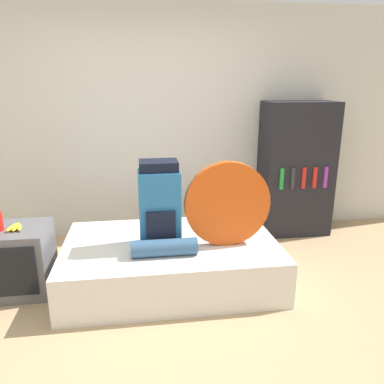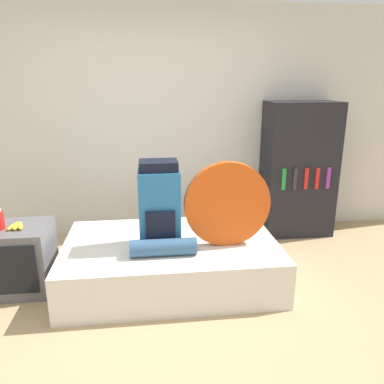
{
  "view_description": "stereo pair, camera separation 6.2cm",
  "coord_description": "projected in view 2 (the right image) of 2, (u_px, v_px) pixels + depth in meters",
  "views": [
    {
      "loc": [
        -0.13,
        -2.4,
        1.77
      ],
      "look_at": [
        0.3,
        0.68,
        0.85
      ],
      "focal_mm": 35.0,
      "sensor_mm": 36.0,
      "label": 1
    },
    {
      "loc": [
        -0.07,
        -2.41,
        1.77
      ],
      "look_at": [
        0.3,
        0.68,
        0.85
      ],
      "focal_mm": 35.0,
      "sensor_mm": 36.0,
      "label": 2
    }
  ],
  "objects": [
    {
      "name": "banana_bunch",
      "position": [
        17.0,
        226.0,
        3.15
      ],
      "size": [
        0.14,
        0.18,
        0.04
      ],
      "color": "yellow",
      "rests_on": "television"
    },
    {
      "name": "sleeping_roll",
      "position": [
        164.0,
        247.0,
        3.05
      ],
      "size": [
        0.54,
        0.14,
        0.14
      ],
      "color": "#33567A",
      "rests_on": "bed"
    },
    {
      "name": "bookshelf",
      "position": [
        298.0,
        170.0,
        4.36
      ],
      "size": [
        0.81,
        0.46,
        1.55
      ],
      "color": "black",
      "rests_on": "ground_plane"
    },
    {
      "name": "wall_back",
      "position": [
        152.0,
        124.0,
        4.28
      ],
      "size": [
        8.0,
        0.05,
        2.6
      ],
      "color": "silver",
      "rests_on": "ground_plane"
    },
    {
      "name": "backpack",
      "position": [
        159.0,
        205.0,
        3.18
      ],
      "size": [
        0.35,
        0.29,
        0.74
      ],
      "color": "#23669E",
      "rests_on": "bed"
    },
    {
      "name": "ground_plane",
      "position": [
        163.0,
        327.0,
        2.8
      ],
      "size": [
        16.0,
        16.0,
        0.0
      ],
      "primitive_type": "plane",
      "color": "tan"
    },
    {
      "name": "bed",
      "position": [
        171.0,
        261.0,
        3.4
      ],
      "size": [
        1.88,
        1.19,
        0.4
      ],
      "color": "silver",
      "rests_on": "ground_plane"
    },
    {
      "name": "television",
      "position": [
        19.0,
        258.0,
        3.25
      ],
      "size": [
        0.54,
        0.52,
        0.58
      ],
      "color": "#5B5B60",
      "rests_on": "ground_plane"
    },
    {
      "name": "tent_bag",
      "position": [
        227.0,
        204.0,
        3.17
      ],
      "size": [
        0.74,
        0.07,
        0.74
      ],
      "color": "#D14C14",
      "rests_on": "bed"
    }
  ]
}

